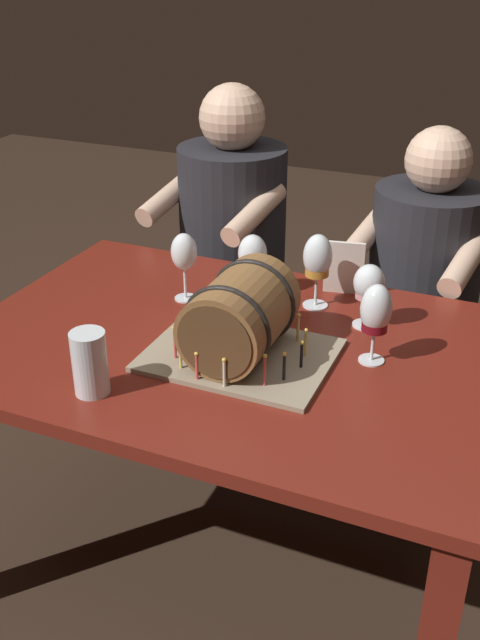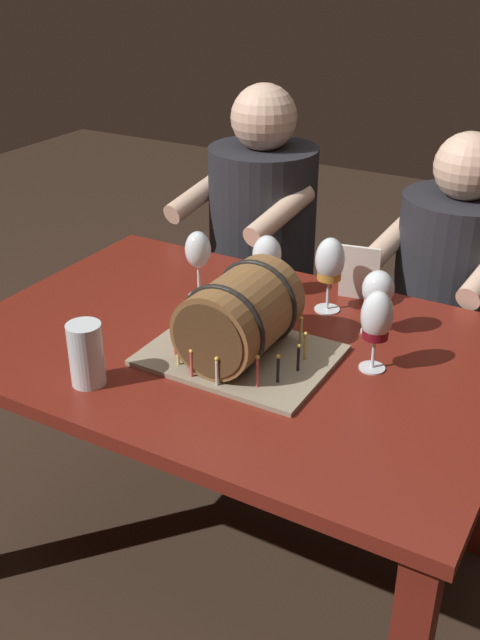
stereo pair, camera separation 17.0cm
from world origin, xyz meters
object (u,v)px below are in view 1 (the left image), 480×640
Objects in this scene: barrel_cake at (240,320)px; person_seated_left at (232,264)px; menu_card at (344,268)px; dining_table at (232,378)px; wine_glass_rose at (369,285)px; wine_glass_empty at (184,253)px; wine_glass_red at (376,312)px; wine_glass_white at (252,256)px; person_seated_right at (419,309)px; wine_glass_amber at (318,259)px; beer_pint at (90,365)px.

person_seated_left reaches higher than barrel_cake.
dining_table is at bearing -126.28° from menu_card.
wine_glass_empty is at bearing -175.20° from wine_glass_rose.
barrel_cake reaches higher than wine_glass_empty.
person_seated_left reaches higher than wine_glass_red.
person_seated_right reaches higher than wine_glass_white.
dining_table is at bearing -172.36° from wine_glass_red.
person_seated_left reaches higher than dining_table.
wine_glass_rose is 0.96× the size of wine_glass_white.
wine_glass_rose is 0.19m from menu_card.
wine_glass_white is at bearing 170.12° from wine_glass_rose.
wine_glass_amber is at bearing -0.33° from wine_glass_white.
dining_table is 0.36m from wine_glass_white.
wine_glass_amber is 0.68m from beer_pint.
dining_table is 0.22m from barrel_cake.
beer_pint is at bearing -144.99° from wine_glass_red.
beer_pint is (-0.24, -0.27, -0.03)m from barrel_cake.
person_seated_right is (0.21, 0.50, -0.34)m from wine_glass_amber.
menu_card is at bearing 65.05° from wine_glass_amber.
person_seated_right is (-0.00, 0.73, -0.33)m from wine_glass_red.
wine_glass_red is at bearing -46.93° from person_seated_left.
wine_glass_red is 0.37m from menu_card.
person_seated_right reaches higher than menu_card.
wine_glass_white is 0.63m from person_seated_left.
wine_glass_empty is at bearing -163.93° from menu_card.
person_seated_right is (0.16, 0.40, -0.28)m from menu_card.
person_seated_right is at bearing 90.39° from wine_glass_red.
person_seated_left is at bearing 97.68° from beer_pint.
menu_card is (0.18, 0.37, 0.19)m from dining_table.
wine_glass_empty is 1.09× the size of wine_glass_white.
wine_glass_amber is 0.17× the size of person_seated_left.
wine_glass_red reaches higher than wine_glass_rose.
wine_glass_rose is 0.17m from wine_glass_amber.
wine_glass_amber reaches higher than wine_glass_red.
wine_glass_rose reaches higher than beer_pint.
beer_pint is (-0.13, -0.60, -0.05)m from wine_glass_white.
wine_glass_red is at bearing -89.61° from person_seated_right.
wine_glass_rose is 0.85× the size of wine_glass_red.
wine_glass_rose is at bearing -95.45° from person_seated_right.
wine_glass_red reaches higher than wine_glass_white.
wine_glass_empty is 0.57m from wine_glass_red.
menu_card is (-0.17, 0.33, -0.05)m from wine_glass_red.
person_seated_right reaches higher than dining_table.
wine_glass_rose is 0.82× the size of wine_glass_amber.
barrel_cake reaches higher than wine_glass_rose.
beer_pint is 1.25m from person_seated_right.
wine_glass_empty is 0.16× the size of person_seated_left.
wine_glass_rose is at bearing -41.93° from person_seated_left.
wine_glass_empty is 0.68m from person_seated_left.
person_seated_left is (-0.34, 0.77, -0.05)m from dining_table.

